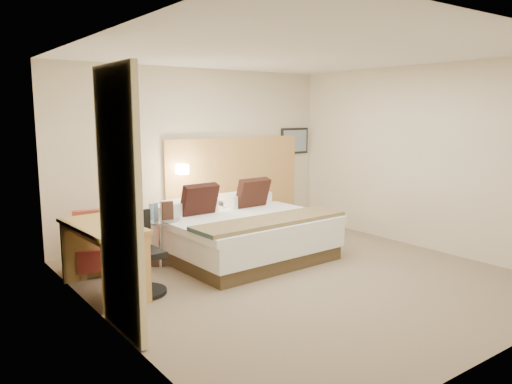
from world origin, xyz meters
TOP-DOWN VIEW (x-y plane):
  - floor at (0.00, 0.00)m, footprint 4.80×5.00m
  - ceiling at (0.00, 0.00)m, footprint 4.80×5.00m
  - wall_back at (0.00, 2.51)m, footprint 4.80×0.02m
  - wall_front at (0.00, -2.51)m, footprint 4.80×0.02m
  - wall_left at (-2.41, 0.00)m, footprint 0.02×5.00m
  - wall_right at (2.41, 0.00)m, footprint 0.02×5.00m
  - headboard_panel at (0.70, 2.47)m, footprint 2.60×0.04m
  - art_frame at (2.02, 2.48)m, footprint 0.62×0.03m
  - art_canvas at (2.02, 2.46)m, footprint 0.54×0.01m
  - lamp_arm at (-0.35, 2.42)m, footprint 0.02×0.12m
  - lamp_shade at (-0.35, 2.36)m, footprint 0.15×0.15m
  - curtain at (-2.36, -0.25)m, footprint 0.06×0.90m
  - bottle_a at (-1.25, 1.54)m, footprint 0.07×0.07m
  - bottle_b at (-1.19, 1.55)m, footprint 0.07×0.07m
  - menu_folder at (-1.07, 1.43)m, footprint 0.15×0.07m
  - bed at (-0.09, 1.21)m, footprint 2.22×2.16m
  - lounge_chair at (-1.84, 1.71)m, footprint 0.85×0.78m
  - side_table at (-1.17, 1.47)m, footprint 0.61×0.61m
  - desk at (-2.11, 0.89)m, footprint 0.66×1.30m
  - desk_chair at (-1.81, 0.63)m, footprint 0.54×0.54m

SIDE VIEW (x-z plane):
  - floor at x=0.00m, z-range -0.02..0.00m
  - lounge_chair at x=-1.84m, z-range -0.08..0.68m
  - bed at x=-0.09m, z-range -0.18..0.87m
  - side_table at x=-1.17m, z-range 0.04..0.65m
  - desk_chair at x=-1.81m, z-range -0.08..0.83m
  - desk at x=-2.11m, z-range 0.23..1.02m
  - bottle_a at x=-1.25m, z-range 0.61..0.83m
  - bottle_b at x=-1.19m, z-range 0.61..0.83m
  - menu_folder at x=-1.07m, z-range 0.61..0.86m
  - headboard_panel at x=0.70m, z-range 0.30..1.60m
  - lamp_arm at x=-0.35m, z-range 1.14..1.16m
  - lamp_shade at x=-0.35m, z-range 1.07..1.22m
  - curtain at x=-2.36m, z-range 0.01..2.43m
  - wall_back at x=0.00m, z-range 0.00..2.70m
  - wall_front at x=0.00m, z-range 0.00..2.70m
  - wall_left at x=-2.41m, z-range 0.00..2.70m
  - wall_right at x=2.41m, z-range 0.00..2.70m
  - art_frame at x=2.02m, z-range 1.27..1.73m
  - art_canvas at x=2.02m, z-range 1.30..1.70m
  - ceiling at x=0.00m, z-range 2.70..2.72m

